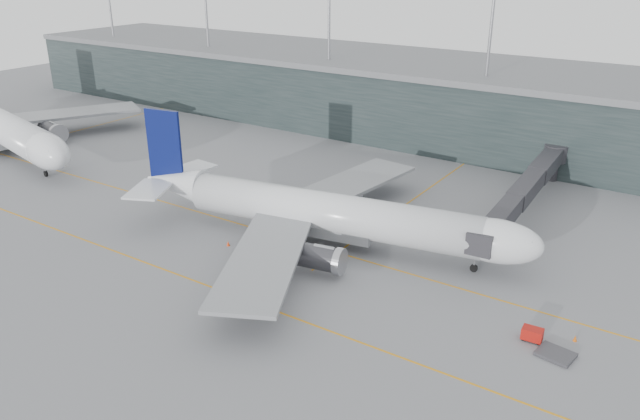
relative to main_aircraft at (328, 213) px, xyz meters
The scene contains 17 objects.
ground 5.70m from the main_aircraft, 135.74° to the left, with size 320.00×320.00×0.00m, color slate.
taxiline_a 5.37m from the main_aircraft, 148.38° to the right, with size 160.00×0.25×0.02m, color orange.
taxiline_b 18.29m from the main_aircraft, 98.16° to the right, with size 160.00×0.25×0.02m, color orange.
taxiline_lead_main 23.03m from the main_aircraft, 83.69° to the left, with size 0.25×60.00×0.02m, color orange.
taxiline_lead_adj 80.83m from the main_aircraft, 163.85° to the left, with size 0.25×60.00×0.02m, color orange.
terminal 60.58m from the main_aircraft, 92.39° to the left, with size 240.00×36.00×29.00m.
main_aircraft is the anchor object (origin of this frame).
jet_bridge 31.85m from the main_aircraft, 52.00° to the left, with size 5.20×44.31×6.29m.
gse_cart 30.85m from the main_aircraft, 14.28° to the right, with size 2.14×1.43×1.41m.
baggage_dolly 33.89m from the main_aircraft, 15.36° to the right, with size 3.41×2.73×0.34m, color #353439.
uld_a 15.28m from the main_aircraft, 115.45° to the left, with size 2.19×1.77×1.96m.
uld_b 14.94m from the main_aircraft, 109.42° to the left, with size 2.36×2.04×1.88m.
uld_c 14.75m from the main_aircraft, 106.06° to the left, with size 2.53×2.14×2.09m.
cone_nose 34.07m from the main_aircraft, ahead, with size 0.41×0.41×0.65m, color #D5570B.
cone_wing_stbd 19.18m from the main_aircraft, 76.22° to the right, with size 0.40×0.40×0.64m, color #D1680B.
cone_wing_port 13.96m from the main_aircraft, 65.56° to the left, with size 0.49×0.49×0.78m, color #E2460C.
cone_tail 14.11m from the main_aircraft, 143.83° to the right, with size 0.45×0.45×0.71m, color #E63A0C.
Camera 1 is at (43.87, -66.66, 36.83)m, focal length 35.00 mm.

